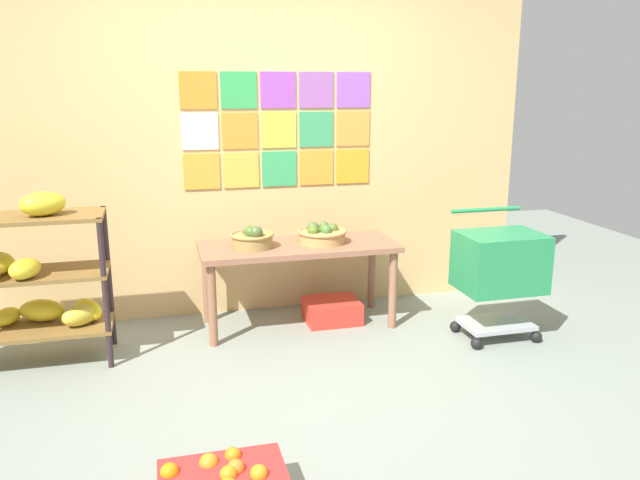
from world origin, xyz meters
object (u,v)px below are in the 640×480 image
at_px(banana_shelf_unit, 28,274).
at_px(fruit_basket_back_right, 252,238).
at_px(produce_crate_under_table, 332,311).
at_px(display_table, 298,255).
at_px(fruit_basket_centre, 322,234).
at_px(shopping_cart, 500,266).

height_order(banana_shelf_unit, fruit_basket_back_right, banana_shelf_unit).
bearing_deg(fruit_basket_back_right, produce_crate_under_table, 1.53).
height_order(display_table, fruit_basket_centre, fruit_basket_centre).
distance_m(fruit_basket_centre, shopping_cart, 1.27).
height_order(banana_shelf_unit, produce_crate_under_table, banana_shelf_unit).
xyz_separation_m(display_table, fruit_basket_back_right, (-0.34, -0.01, 0.15)).
bearing_deg(produce_crate_under_table, display_table, -179.45).
bearing_deg(fruit_basket_back_right, banana_shelf_unit, -171.71).
relative_size(banana_shelf_unit, fruit_basket_centre, 3.09).
relative_size(display_table, shopping_cart, 1.60).
xyz_separation_m(display_table, produce_crate_under_table, (0.26, 0.00, -0.46)).
relative_size(banana_shelf_unit, produce_crate_under_table, 2.79).
height_order(display_table, produce_crate_under_table, display_table).
height_order(produce_crate_under_table, shopping_cart, shopping_cart).
xyz_separation_m(banana_shelf_unit, shopping_cart, (3.07, -0.36, -0.08)).
bearing_deg(banana_shelf_unit, display_table, 7.16).
distance_m(banana_shelf_unit, shopping_cart, 3.10).
xyz_separation_m(banana_shelf_unit, fruit_basket_back_right, (1.44, 0.21, 0.09)).
xyz_separation_m(banana_shelf_unit, fruit_basket_centre, (1.96, 0.23, 0.08)).
bearing_deg(fruit_basket_back_right, display_table, 2.28).
xyz_separation_m(produce_crate_under_table, shopping_cart, (1.04, -0.59, 0.44)).
height_order(fruit_basket_centre, fruit_basket_back_right, fruit_basket_back_right).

